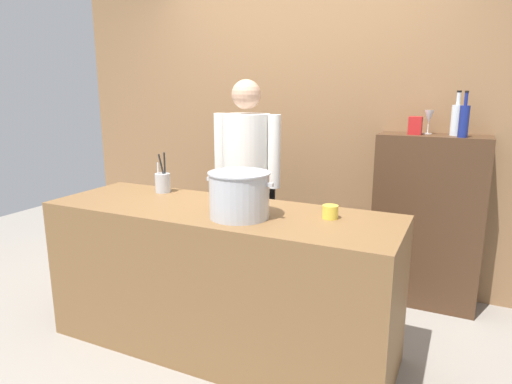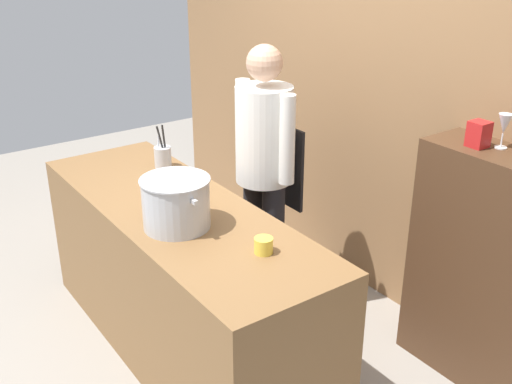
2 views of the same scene
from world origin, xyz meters
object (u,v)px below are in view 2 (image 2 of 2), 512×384
(chef, at_px, (265,161))
(wine_glass_short, at_px, (504,125))
(butter_jar, at_px, (264,245))
(spice_tin_red, at_px, (479,134))
(stockpot_large, at_px, (176,203))
(utensil_crock, at_px, (163,156))

(chef, xyz_separation_m, wine_glass_short, (1.18, 0.55, 0.43))
(butter_jar, distance_m, wine_glass_short, 1.29)
(butter_jar, relative_size, wine_glass_short, 0.51)
(chef, xyz_separation_m, spice_tin_red, (1.10, 0.47, 0.37))
(stockpot_large, relative_size, butter_jar, 4.61)
(butter_jar, height_order, wine_glass_short, wine_glass_short)
(stockpot_large, relative_size, wine_glass_short, 2.36)
(chef, bearing_deg, spice_tin_red, -156.71)
(utensil_crock, bearing_deg, spice_tin_red, 31.98)
(chef, bearing_deg, wine_glass_short, -155.07)
(butter_jar, height_order, spice_tin_red, spice_tin_red)
(utensil_crock, distance_m, spice_tin_red, 1.82)
(wine_glass_short, bearing_deg, utensil_crock, -147.38)
(chef, bearing_deg, butter_jar, 143.63)
(chef, distance_m, butter_jar, 1.01)
(chef, distance_m, wine_glass_short, 1.37)
(stockpot_large, distance_m, wine_glass_short, 1.62)
(stockpot_large, relative_size, spice_tin_red, 3.17)
(butter_jar, xyz_separation_m, spice_tin_red, (0.29, 1.07, 0.40))
(utensil_crock, xyz_separation_m, spice_tin_red, (1.51, 0.94, 0.37))
(stockpot_large, distance_m, utensil_crock, 0.83)
(butter_jar, relative_size, spice_tin_red, 0.69)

